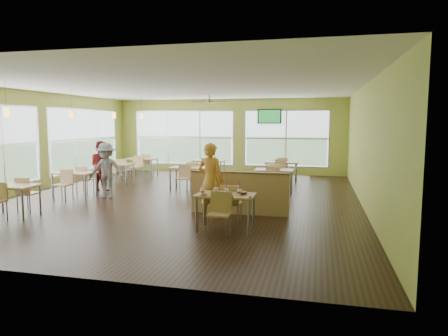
{
  "coord_description": "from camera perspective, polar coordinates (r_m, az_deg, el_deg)",
  "views": [
    {
      "loc": [
        3.84,
        -10.87,
        2.23
      ],
      "look_at": [
        1.39,
        -0.6,
        1.0
      ],
      "focal_mm": 32.0,
      "sensor_mm": 36.0,
      "label": 1
    }
  ],
  "objects": [
    {
      "name": "patron_maroon",
      "position": [
        13.43,
        -17.12,
        0.28
      ],
      "size": [
        0.93,
        0.81,
        1.62
      ],
      "primitive_type": "imported",
      "rotation": [
        0.0,
        0.0,
        2.86
      ],
      "color": "maroon",
      "rests_on": "floor"
    },
    {
      "name": "cup_yellow",
      "position": [
        8.14,
        -1.16,
        -3.3
      ],
      "size": [
        0.1,
        0.1,
        0.38
      ],
      "color": "white",
      "rests_on": "main_table"
    },
    {
      "name": "cup_red_far",
      "position": [
        8.09,
        2.24,
        -3.46
      ],
      "size": [
        0.09,
        0.09,
        0.32
      ],
      "color": "white",
      "rests_on": "main_table"
    },
    {
      "name": "main_table",
      "position": [
        8.24,
        0.24,
        -4.57
      ],
      "size": [
        1.22,
        1.52,
        0.87
      ],
      "color": "tan",
      "rests_on": "floor"
    },
    {
      "name": "cup_red_near",
      "position": [
        8.12,
        0.39,
        -3.38
      ],
      "size": [
        0.09,
        0.09,
        0.33
      ],
      "color": "white",
      "rests_on": "main_table"
    },
    {
      "name": "wrapper_right",
      "position": [
        7.89,
        0.87,
        -4.04
      ],
      "size": [
        0.16,
        0.14,
        0.04
      ],
      "primitive_type": "ellipsoid",
      "rotation": [
        0.0,
        0.0,
        0.02
      ],
      "color": "#AC8253",
      "rests_on": "main_table"
    },
    {
      "name": "man_plaid",
      "position": [
        9.27,
        -1.92,
        -1.76
      ],
      "size": [
        0.72,
        0.55,
        1.75
      ],
      "primitive_type": "imported",
      "rotation": [
        0.0,
        0.0,
        2.93
      ],
      "color": "#CE5F16",
      "rests_on": "floor"
    },
    {
      "name": "wrapper_left",
      "position": [
        8.1,
        -2.9,
        -3.78
      ],
      "size": [
        0.17,
        0.16,
        0.04
      ],
      "primitive_type": "ellipsoid",
      "rotation": [
        0.0,
        0.0,
        -0.23
      ],
      "color": "#AC8253",
      "rests_on": "main_table"
    },
    {
      "name": "cup_blue",
      "position": [
        8.17,
        -3.09,
        -3.37
      ],
      "size": [
        0.09,
        0.09,
        0.31
      ],
      "color": "white",
      "rests_on": "main_table"
    },
    {
      "name": "room",
      "position": [
        11.54,
        -6.06,
        3.47
      ],
      "size": [
        12.0,
        12.04,
        3.2
      ],
      "color": "black",
      "rests_on": "ground"
    },
    {
      "name": "wrapper_mid",
      "position": [
        8.3,
        -0.01,
        -3.49
      ],
      "size": [
        0.21,
        0.2,
        0.04
      ],
      "primitive_type": "ellipsoid",
      "rotation": [
        0.0,
        0.0,
        -0.24
      ],
      "color": "#AC8253",
      "rests_on": "main_table"
    },
    {
      "name": "tv_backwall",
      "position": [
        16.89,
        6.51,
        7.34
      ],
      "size": [
        1.0,
        0.07,
        0.6
      ],
      "color": "black",
      "rests_on": "wall_back"
    },
    {
      "name": "patron_grey",
      "position": [
        12.18,
        -16.46,
        -0.34
      ],
      "size": [
        1.14,
        0.79,
        1.62
      ],
      "primitive_type": "imported",
      "rotation": [
        0.0,
        0.0,
        0.19
      ],
      "color": "slate",
      "rests_on": "floor"
    },
    {
      "name": "ceiling_fan",
      "position": [
        14.41,
        -2.11,
        9.48
      ],
      "size": [
        1.25,
        1.25,
        0.29
      ],
      "color": "#2D2119",
      "rests_on": "ceiling"
    },
    {
      "name": "dining_tables",
      "position": [
        13.59,
        -7.79,
        -0.19
      ],
      "size": [
        6.92,
        8.72,
        0.87
      ],
      "color": "tan",
      "rests_on": "floor"
    },
    {
      "name": "ketchup_cup",
      "position": [
        7.86,
        3.73,
        -4.14
      ],
      "size": [
        0.06,
        0.06,
        0.03
      ],
      "primitive_type": "cylinder",
      "color": "#B22E14",
      "rests_on": "main_table"
    },
    {
      "name": "food_basket",
      "position": [
        8.2,
        2.56,
        -3.57
      ],
      "size": [
        0.23,
        0.23,
        0.05
      ],
      "color": "black",
      "rests_on": "main_table"
    },
    {
      "name": "half_wall_divider",
      "position": [
        9.65,
        2.2,
        -3.56
      ],
      "size": [
        2.4,
        0.14,
        1.04
      ],
      "color": "tan",
      "rests_on": "floor"
    },
    {
      "name": "pendant_lights",
      "position": [
        13.52,
        -18.13,
        7.25
      ],
      "size": [
        0.11,
        7.31,
        0.86
      ],
      "color": "#2D2119",
      "rests_on": "ceiling"
    },
    {
      "name": "window_bays",
      "position": [
        15.4,
        -11.57,
        3.69
      ],
      "size": [
        9.24,
        10.24,
        2.38
      ],
      "color": "white",
      "rests_on": "room"
    }
  ]
}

